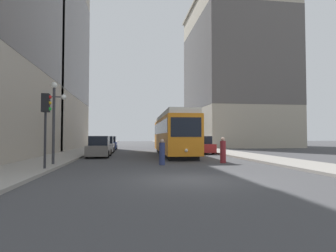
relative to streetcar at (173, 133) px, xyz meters
name	(u,v)px	position (x,y,z in m)	size (l,w,h in m)	color
ground_plane	(190,180)	(-1.76, -15.65, -2.10)	(200.00, 200.00, 0.00)	#424244
sidewalk_left	(97,146)	(-9.76, 24.35, -2.03)	(3.37, 120.00, 0.15)	gray
sidewalk_right	(186,146)	(6.24, 24.35, -2.03)	(3.37, 120.00, 0.15)	gray
streetcar	(173,133)	(0.00, 0.00, 0.00)	(3.05, 14.99, 3.89)	black
transit_bus	(176,136)	(3.44, 18.62, -0.15)	(2.60, 12.68, 3.45)	black
parked_car_left_near	(99,147)	(-6.77, -1.93, -1.26)	(1.92, 4.36, 1.82)	black
parked_car_left_mid	(110,144)	(-6.77, 11.72, -1.26)	(1.90, 4.51, 1.82)	black
parked_car_right_far	(201,145)	(3.26, 1.92, -1.26)	(2.07, 4.83, 1.82)	black
parked_car_left_far	(106,145)	(-6.78, 4.82, -1.26)	(1.92, 4.26, 1.82)	black
pedestrian_crossing_near	(162,153)	(-2.19, -9.46, -1.34)	(0.36, 0.36, 1.62)	navy
pedestrian_crossing_far	(223,151)	(2.02, -8.73, -1.30)	(0.39, 0.39, 1.72)	maroon
traffic_light_near_left	(46,111)	(-8.46, -11.89, 0.99)	(0.47, 0.36, 3.82)	#232328
lamp_post_left_near	(54,109)	(-8.67, -9.50, 1.29)	(1.41, 0.36, 4.87)	#333338
building_left_corner	(38,44)	(-17.09, 14.77, 12.93)	(11.90, 21.37, 29.16)	#A89E8E
building_right_corner	(234,72)	(15.49, 23.54, 11.95)	(15.73, 21.57, 27.28)	#B2A893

